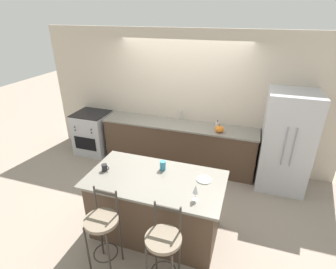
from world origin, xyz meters
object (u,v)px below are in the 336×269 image
object	(u,v)px
dinner_plate	(204,180)
bar_stool_far	(164,247)
wine_glass	(196,189)
coffee_mug	(105,168)
pumpkin_decoration	(219,129)
oven_range	(93,132)
refrigerator	(286,141)
soap_bottle	(217,125)
bar_stool_near	(103,228)
tumbler_cup	(163,165)

from	to	relation	value
dinner_plate	bar_stool_far	bearing A→B (deg)	-104.17
dinner_plate	wine_glass	world-z (taller)	wine_glass
coffee_mug	pumpkin_decoration	bearing A→B (deg)	53.45
oven_range	coffee_mug	xyz separation A→B (m)	(1.49, -1.91, 0.52)
oven_range	bar_stool_far	world-z (taller)	bar_stool_far
wine_glass	pumpkin_decoration	world-z (taller)	wine_glass
pumpkin_decoration	refrigerator	bearing A→B (deg)	2.52
wine_glass	coffee_mug	size ratio (longest dim) A/B	1.92
refrigerator	oven_range	bearing A→B (deg)	179.33
refrigerator	soap_bottle	size ratio (longest dim) A/B	10.26
wine_glass	coffee_mug	distance (m)	1.37
dinner_plate	pumpkin_decoration	world-z (taller)	pumpkin_decoration
bar_stool_far	pumpkin_decoration	world-z (taller)	bar_stool_far
refrigerator	pumpkin_decoration	distance (m)	1.17
soap_bottle	bar_stool_far	bearing A→B (deg)	-93.06
dinner_plate	soap_bottle	bearing A→B (deg)	93.13
dinner_plate	coffee_mug	bearing A→B (deg)	-171.22
bar_stool_far	wine_glass	world-z (taller)	wine_glass
dinner_plate	refrigerator	bearing A→B (deg)	55.45
wine_glass	soap_bottle	bearing A→B (deg)	91.98
oven_range	soap_bottle	size ratio (longest dim) A/B	5.34
refrigerator	bar_stool_near	world-z (taller)	refrigerator
tumbler_cup	pumpkin_decoration	distance (m)	1.63
pumpkin_decoration	soap_bottle	xyz separation A→B (m)	(-0.07, 0.15, 0.01)
pumpkin_decoration	soap_bottle	bearing A→B (deg)	114.08
bar_stool_near	wine_glass	bearing A→B (deg)	26.32
oven_range	wine_glass	distance (m)	3.59
soap_bottle	refrigerator	bearing A→B (deg)	-4.54
refrigerator	tumbler_cup	world-z (taller)	refrigerator
oven_range	dinner_plate	size ratio (longest dim) A/B	4.65
bar_stool_far	tumbler_cup	bearing A→B (deg)	109.69
bar_stool_far	tumbler_cup	distance (m)	1.14
tumbler_cup	pumpkin_decoration	size ratio (longest dim) A/B	0.82
refrigerator	oven_range	size ratio (longest dim) A/B	1.92
tumbler_cup	soap_bottle	size ratio (longest dim) A/B	0.76
wine_glass	pumpkin_decoration	size ratio (longest dim) A/B	1.31
refrigerator	oven_range	distance (m)	4.01
pumpkin_decoration	coffee_mug	bearing A→B (deg)	-126.55
bar_stool_near	refrigerator	bearing A→B (deg)	50.03
bar_stool_near	coffee_mug	xyz separation A→B (m)	(-0.35, 0.71, 0.35)
dinner_plate	oven_range	bearing A→B (deg)	149.31
dinner_plate	tumbler_cup	distance (m)	0.61
dinner_plate	pumpkin_decoration	bearing A→B (deg)	91.04
refrigerator	bar_stool_near	bearing A→B (deg)	-129.97
bar_stool_near	bar_stool_far	size ratio (longest dim) A/B	1.00
refrigerator	soap_bottle	distance (m)	1.24
bar_stool_far	soap_bottle	distance (m)	2.72
coffee_mug	tumbler_cup	distance (m)	0.82
oven_range	wine_glass	xyz separation A→B (m)	(2.83, -2.12, 0.62)
dinner_plate	coffee_mug	size ratio (longest dim) A/B	1.80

